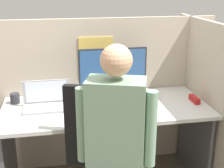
{
  "coord_description": "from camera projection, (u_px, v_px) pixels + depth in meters",
  "views": [
    {
      "loc": [
        -0.39,
        -1.97,
        1.73
      ],
      "look_at": [
        0.02,
        0.18,
        1.0
      ],
      "focal_mm": 50.0,
      "sensor_mm": 36.0,
      "label": 1
    }
  ],
  "objects": [
    {
      "name": "cubicle_panel_back",
      "position": [
        99.0,
        94.0,
        2.93
      ],
      "size": [
        2.18,
        0.05,
        1.42
      ],
      "color": "tan",
      "rests_on": "ground"
    },
    {
      "name": "cubicle_panel_right",
      "position": [
        208.0,
        107.0,
        2.65
      ],
      "size": [
        0.04,
        1.38,
        1.42
      ],
      "color": "tan",
      "rests_on": "ground"
    },
    {
      "name": "desk",
      "position": [
        106.0,
        125.0,
        2.61
      ],
      "size": [
        1.68,
        0.73,
        0.75
      ],
      "color": "#B7B7B2",
      "rests_on": "ground"
    },
    {
      "name": "paper_box",
      "position": [
        113.0,
        95.0,
        2.71
      ],
      "size": [
        0.29,
        0.25,
        0.06
      ],
      "color": "#236BAD",
      "rests_on": "desk"
    },
    {
      "name": "monitor",
      "position": [
        113.0,
        69.0,
        2.64
      ],
      "size": [
        0.58,
        0.17,
        0.39
      ],
      "color": "#232328",
      "rests_on": "paper_box"
    },
    {
      "name": "laptop",
      "position": [
        47.0,
        103.0,
        2.5
      ],
      "size": [
        0.37,
        0.21,
        0.22
      ],
      "color": "#99999E",
      "rests_on": "desk"
    },
    {
      "name": "mouse",
      "position": [
        89.0,
        112.0,
        2.39
      ],
      "size": [
        0.07,
        0.04,
        0.04
      ],
      "color": "silver",
      "rests_on": "desk"
    },
    {
      "name": "stapler",
      "position": [
        194.0,
        99.0,
        2.64
      ],
      "size": [
        0.04,
        0.15,
        0.05
      ],
      "color": "#A31919",
      "rests_on": "desk"
    },
    {
      "name": "carrot_toy",
      "position": [
        141.0,
        109.0,
        2.43
      ],
      "size": [
        0.05,
        0.16,
        0.05
      ],
      "color": "orange",
      "rests_on": "desk"
    },
    {
      "name": "office_chair",
      "position": [
        108.0,
        168.0,
        2.05
      ],
      "size": [
        0.59,
        0.63,
        1.08
      ],
      "color": "black",
      "rests_on": "ground"
    },
    {
      "name": "person",
      "position": [
        120.0,
        144.0,
        1.84
      ],
      "size": [
        0.46,
        0.46,
        1.4
      ],
      "color": "brown",
      "rests_on": "ground"
    },
    {
      "name": "pen_cup",
      "position": [
        15.0,
        98.0,
        2.6
      ],
      "size": [
        0.08,
        0.08,
        0.09
      ],
      "color": "#28282D",
      "rests_on": "desk"
    }
  ]
}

